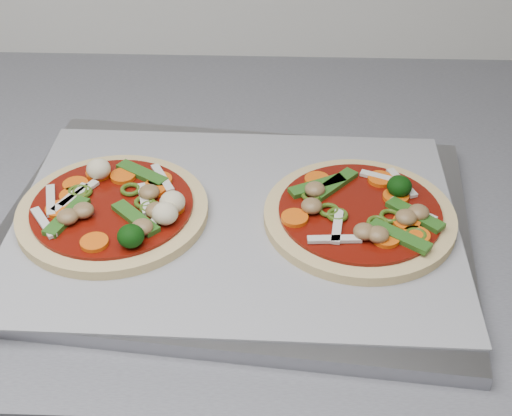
{
  "coord_description": "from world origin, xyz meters",
  "views": [
    {
      "loc": [
        0.2,
        0.69,
        1.33
      ],
      "look_at": [
        0.19,
        1.21,
        0.93
      ],
      "focal_mm": 50.0,
      "sensor_mm": 36.0,
      "label": 1
    }
  ],
  "objects": [
    {
      "name": "countertop",
      "position": [
        0.0,
        1.3,
        0.88
      ],
      "size": [
        3.6,
        0.6,
        0.04
      ],
      "primitive_type": "cube",
      "color": "slate",
      "rests_on": "base_cabinet"
    },
    {
      "name": "baking_tray",
      "position": [
        0.17,
        1.22,
        0.91
      ],
      "size": [
        0.47,
        0.36,
        0.01
      ],
      "primitive_type": "cube",
      "rotation": [
        0.0,
        0.0,
        -0.1
      ],
      "color": "gray",
      "rests_on": "countertop"
    },
    {
      "name": "parchment",
      "position": [
        0.17,
        1.22,
        0.92
      ],
      "size": [
        0.42,
        0.31,
        0.0
      ],
      "primitive_type": "cube",
      "rotation": [
        0.0,
        0.0,
        -0.02
      ],
      "color": "gray",
      "rests_on": "baking_tray"
    },
    {
      "name": "pizza_left",
      "position": [
        0.05,
        1.21,
        0.93
      ],
      "size": [
        0.2,
        0.2,
        0.03
      ],
      "rotation": [
        0.0,
        0.0,
        -0.09
      ],
      "color": "tan",
      "rests_on": "parchment"
    },
    {
      "name": "pizza_right",
      "position": [
        0.28,
        1.22,
        0.92
      ],
      "size": [
        0.2,
        0.2,
        0.03
      ],
      "rotation": [
        0.0,
        0.0,
        0.13
      ],
      "color": "tan",
      "rests_on": "parchment"
    }
  ]
}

